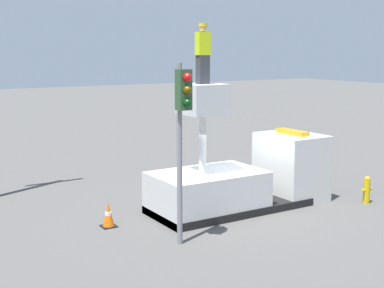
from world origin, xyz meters
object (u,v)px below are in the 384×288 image
Objects in this scene: bucket_truck at (243,178)px; traffic_cone_rear at (108,215)px; worker at (203,54)px; traffic_light_pole at (182,118)px; fire_hydrant at (367,190)px.

traffic_cone_rear is at bearing 174.60° from bucket_truck.
bucket_truck is 3.43× the size of worker.
bucket_truck is at bearing -5.40° from traffic_cone_rear.
traffic_light_pole is 6.55× the size of traffic_cone_rear.
traffic_cone_rear is at bearing 171.77° from worker.
bucket_truck is 1.28× the size of traffic_light_pole.
fire_hydrant is (7.16, 0.16, -2.87)m from traffic_light_pole.
worker is 2.45× the size of traffic_cone_rear.
traffic_light_pole is 7.72m from fire_hydrant.
traffic_cone_rear is (-1.04, 2.40, -2.98)m from traffic_light_pole.
traffic_cone_rear is (-4.48, 0.42, -0.60)m from bucket_truck.
traffic_light_pole is (-1.88, -1.98, -1.56)m from worker.
worker is 3.14m from traffic_light_pole.
fire_hydrant is at bearing 1.26° from traffic_light_pole.
bucket_truck is 4.54m from traffic_cone_rear.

